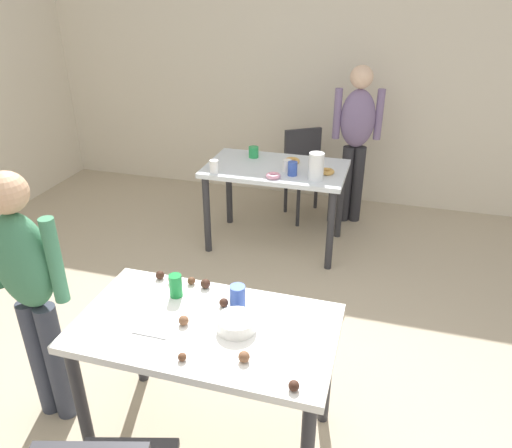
{
  "coord_description": "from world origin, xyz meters",
  "views": [
    {
      "loc": [
        0.61,
        -1.91,
        2.2
      ],
      "look_at": [
        -0.1,
        0.56,
        0.9
      ],
      "focal_mm": 34.29,
      "sensor_mm": 36.0,
      "label": 1
    }
  ],
  "objects": [
    {
      "name": "cake_ball_7",
      "position": [
        -0.42,
        0.06,
        0.77
      ],
      "size": [
        0.05,
        0.05,
        0.05
      ],
      "primitive_type": "sphere",
      "color": "brown",
      "rests_on": "dining_table_near"
    },
    {
      "name": "dining_table_near",
      "position": [
        -0.12,
        -0.22,
        0.64
      ],
      "size": [
        1.22,
        0.68,
        0.75
      ],
      "color": "white",
      "rests_on": "ground_plane"
    },
    {
      "name": "cup_far_1",
      "position": [
        -0.78,
        1.66,
        0.8
      ],
      "size": [
        0.07,
        0.07,
        0.11
      ],
      "primitive_type": "cylinder",
      "color": "white",
      "rests_on": "dining_table_far"
    },
    {
      "name": "cake_ball_1",
      "position": [
        -0.5,
        0.07,
        0.77
      ],
      "size": [
        0.05,
        0.05,
        0.05
      ],
      "primitive_type": "sphere",
      "color": "#3D2319",
      "rests_on": "dining_table_near"
    },
    {
      "name": "cake_ball_3",
      "position": [
        0.36,
        -0.5,
        0.77
      ],
      "size": [
        0.04,
        0.04,
        0.04
      ],
      "primitive_type": "sphere",
      "color": "#3D2319",
      "rests_on": "dining_table_near"
    },
    {
      "name": "donut_far_1",
      "position": [
        -0.28,
        1.68,
        0.77
      ],
      "size": [
        0.12,
        0.12,
        0.04
      ],
      "primitive_type": "torus",
      "color": "pink",
      "rests_on": "dining_table_far"
    },
    {
      "name": "cake_ball_5",
      "position": [
        -0.09,
        -0.06,
        0.77
      ],
      "size": [
        0.05,
        0.05,
        0.05
      ],
      "primitive_type": "sphere",
      "color": "#3D2319",
      "rests_on": "dining_table_near"
    },
    {
      "name": "soda_can",
      "position": [
        -0.35,
        -0.05,
        0.81
      ],
      "size": [
        0.07,
        0.07,
        0.12
      ],
      "primitive_type": "cylinder",
      "color": "#198438",
      "rests_on": "dining_table_near"
    },
    {
      "name": "cup_far_2",
      "position": [
        -0.14,
        1.78,
        0.81
      ],
      "size": [
        0.08,
        0.08,
        0.11
      ],
      "primitive_type": "cylinder",
      "color": "#3351B2",
      "rests_on": "dining_table_far"
    },
    {
      "name": "cake_ball_8",
      "position": [
        0.13,
        -0.4,
        0.77
      ],
      "size": [
        0.05,
        0.05,
        0.05
      ],
      "primitive_type": "sphere",
      "color": "brown",
      "rests_on": "dining_table_near"
    },
    {
      "name": "cake_ball_4",
      "position": [
        -0.32,
        0.07,
        0.77
      ],
      "size": [
        0.04,
        0.04,
        0.04
      ],
      "primitive_type": "sphere",
      "color": "brown",
      "rests_on": "dining_table_near"
    },
    {
      "name": "cake_ball_2",
      "position": [
        -0.13,
        -0.47,
        0.77
      ],
      "size": [
        0.04,
        0.04,
        0.04
      ],
      "primitive_type": "sphere",
      "color": "brown",
      "rests_on": "dining_table_near"
    },
    {
      "name": "mixing_bowl",
      "position": [
        0.03,
        -0.21,
        0.78
      ],
      "size": [
        0.18,
        0.18,
        0.06
      ],
      "primitive_type": "cylinder",
      "color": "white",
      "rests_on": "dining_table_near"
    },
    {
      "name": "cup_far_0",
      "position": [
        -0.21,
        1.86,
        0.8
      ],
      "size": [
        0.08,
        0.08,
        0.1
      ],
      "primitive_type": "cylinder",
      "color": "white",
      "rests_on": "dining_table_far"
    },
    {
      "name": "person_adult_far",
      "position": [
        0.28,
        2.63,
        0.91
      ],
      "size": [
        0.45,
        0.26,
        1.51
      ],
      "color": "#28282D",
      "rests_on": "ground_plane"
    },
    {
      "name": "cup_far_3",
      "position": [
        -0.57,
        2.12,
        0.8
      ],
      "size": [
        0.09,
        0.09,
        0.1
      ],
      "primitive_type": "cylinder",
      "color": "green",
      "rests_on": "dining_table_far"
    },
    {
      "name": "chair_far_table",
      "position": [
        -0.18,
        2.64,
        0.5
      ],
      "size": [
        0.55,
        0.55,
        0.87
      ],
      "color": "#2D2D33",
      "rests_on": "ground_plane"
    },
    {
      "name": "person_girl_near",
      "position": [
        -1.01,
        -0.29,
        0.86
      ],
      "size": [
        0.45,
        0.21,
        1.44
      ],
      "color": "#383D4C",
      "rests_on": "ground_plane"
    },
    {
      "name": "dining_table_far",
      "position": [
        -0.32,
        1.94,
        0.64
      ],
      "size": [
        1.2,
        0.71,
        0.75
      ],
      "color": "silver",
      "rests_on": "ground_plane"
    },
    {
      "name": "cake_ball_6",
      "position": [
        -0.23,
        0.06,
        0.78
      ],
      "size": [
        0.05,
        0.05,
        0.05
      ],
      "primitive_type": "sphere",
      "color": "#3D2319",
      "rests_on": "dining_table_near"
    },
    {
      "name": "donut_far_0",
      "position": [
        -0.21,
        2.06,
        0.77
      ],
      "size": [
        0.13,
        0.13,
        0.04
      ],
      "primitive_type": "torus",
      "color": "gold",
      "rests_on": "dining_table_far"
    },
    {
      "name": "cake_ball_0",
      "position": [
        -0.22,
        -0.25,
        0.77
      ],
      "size": [
        0.05,
        0.05,
        0.05
      ],
      "primitive_type": "sphere",
      "color": "brown",
      "rests_on": "dining_table_near"
    },
    {
      "name": "wall_back",
      "position": [
        0.0,
        3.2,
        1.3
      ],
      "size": [
        6.4,
        0.1,
        2.6
      ],
      "primitive_type": "cube",
      "color": "beige",
      "rests_on": "ground_plane"
    },
    {
      "name": "pitcher_far",
      "position": [
        0.06,
        1.74,
        0.86
      ],
      "size": [
        0.12,
        0.12,
        0.22
      ],
      "primitive_type": "cylinder",
      "color": "white",
      "rests_on": "dining_table_far"
    },
    {
      "name": "ground_plane",
      "position": [
        0.0,
        0.0,
        0.0
      ],
      "size": [
        6.4,
        6.4,
        0.0
      ],
      "primitive_type": "plane",
      "color": "tan"
    },
    {
      "name": "donut_far_2",
      "position": [
        0.13,
        1.89,
        0.77
      ],
      "size": [
        0.12,
        0.12,
        0.04
      ],
      "primitive_type": "torus",
      "color": "gold",
      "rests_on": "dining_table_far"
    },
    {
      "name": "fork_near",
      "position": [
        -0.34,
        -0.37,
        0.75
      ],
      "size": [
        0.17,
        0.02,
        0.01
      ],
      "primitive_type": "cube",
      "color": "silver",
      "rests_on": "dining_table_near"
    },
    {
      "name": "cup_near_0",
      "position": [
        -0.02,
        -0.04,
        0.81
      ],
      "size": [
        0.08,
        0.08,
        0.12
      ],
      "primitive_type": "cylinder",
      "color": "#3351B2",
      "rests_on": "dining_table_near"
    }
  ]
}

